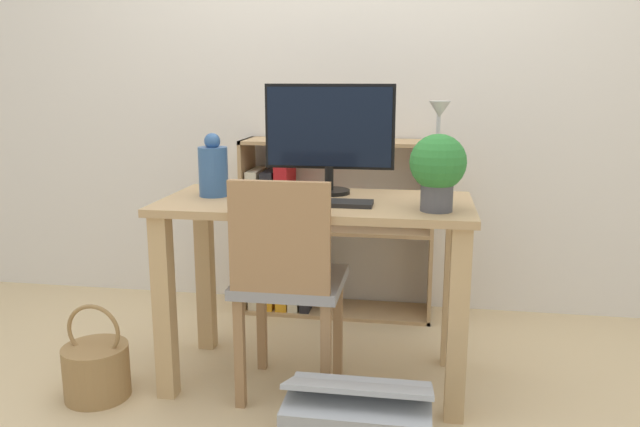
{
  "coord_description": "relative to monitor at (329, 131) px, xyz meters",
  "views": [
    {
      "loc": [
        0.4,
        -2.34,
        1.21
      ],
      "look_at": [
        0.0,
        0.1,
        0.68
      ],
      "focal_mm": 35.0,
      "sensor_mm": 36.0,
      "label": 1
    }
  ],
  "objects": [
    {
      "name": "vase",
      "position": [
        -0.45,
        -0.13,
        -0.14
      ],
      "size": [
        0.12,
        0.12,
        0.25
      ],
      "color": "#33598C",
      "rests_on": "desk"
    },
    {
      "name": "desk_lamp",
      "position": [
        0.43,
        -0.1,
        -0.02
      ],
      "size": [
        0.1,
        0.19,
        0.38
      ],
      "color": "#B7B7BC",
      "rests_on": "desk"
    },
    {
      "name": "monitor",
      "position": [
        0.0,
        0.0,
        0.0
      ],
      "size": [
        0.53,
        0.17,
        0.44
      ],
      "color": "black",
      "rests_on": "desk"
    },
    {
      "name": "keyboard",
      "position": [
        0.03,
        -0.24,
        -0.25
      ],
      "size": [
        0.33,
        0.11,
        0.02
      ],
      "color": "black",
      "rests_on": "desk"
    },
    {
      "name": "basket",
      "position": [
        -0.84,
        -0.43,
        -0.89
      ],
      "size": [
        0.25,
        0.25,
        0.38
      ],
      "color": "#997547",
      "rests_on": "ground_plane"
    },
    {
      "name": "potted_plant",
      "position": [
        0.43,
        -0.28,
        -0.1
      ],
      "size": [
        0.2,
        0.2,
        0.27
      ],
      "color": "#4C4C51",
      "rests_on": "desk"
    },
    {
      "name": "ground_plane",
      "position": [
        -0.03,
        -0.15,
        -1.01
      ],
      "size": [
        10.0,
        10.0,
        0.0
      ],
      "primitive_type": "plane",
      "color": "#CCB284"
    },
    {
      "name": "desk",
      "position": [
        -0.03,
        -0.15,
        -0.42
      ],
      "size": [
        1.2,
        0.57,
        0.75
      ],
      "color": "tan",
      "rests_on": "ground_plane"
    },
    {
      "name": "bookshelf",
      "position": [
        -0.23,
        0.62,
        -0.61
      ],
      "size": [
        0.98,
        0.28,
        0.91
      ],
      "color": "tan",
      "rests_on": "ground_plane"
    },
    {
      "name": "chair",
      "position": [
        -0.11,
        -0.32,
        -0.52
      ],
      "size": [
        0.4,
        0.4,
        0.87
      ],
      "rotation": [
        0.0,
        0.0,
        -0.05
      ],
      "color": "gray",
      "rests_on": "ground_plane"
    },
    {
      "name": "wall_back",
      "position": [
        -0.03,
        0.8,
        0.29
      ],
      "size": [
        8.0,
        0.05,
        2.6
      ],
      "color": "silver",
      "rests_on": "ground_plane"
    }
  ]
}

